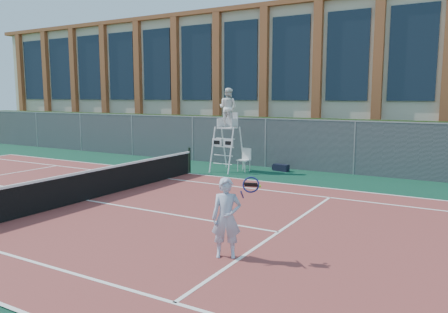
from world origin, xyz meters
The scene contains 12 objects.
ground centered at (0.00, 0.00, 0.00)m, with size 120.00×120.00×0.00m, color #233814.
apron centered at (0.00, 1.00, 0.01)m, with size 36.00×20.00×0.01m, color #0B3428.
tennis_court centered at (0.00, 0.00, 0.02)m, with size 23.77×10.97×0.02m, color brown.
tennis_net centered at (0.00, 0.00, 0.54)m, with size 0.10×11.30×1.10m.
fence centered at (0.00, 8.80, 1.10)m, with size 40.00×0.06×2.20m, color #595E60, non-canonical shape.
hedge centered at (0.00, 10.00, 1.10)m, with size 40.00×1.40×2.20m, color black.
building centered at (0.00, 17.95, 4.15)m, with size 45.00×10.60×8.22m.
umpire_chair centered at (1.02, 7.05, 2.64)m, with size 1.01×1.55×3.61m.
plastic_chair centered at (1.73, 7.32, 0.59)m, with size 0.51×0.51×0.99m.
sports_bag_near centered at (3.08, 8.10, 0.16)m, with size 0.68×0.27×0.29m, color black.
sports_bag_far centered at (2.85, 8.31, 0.11)m, with size 0.52×0.22×0.21m, color black.
tennis_player centered at (6.13, -2.00, 0.84)m, with size 0.96×0.73×1.63m.
Camera 1 is at (10.27, -9.25, 3.20)m, focal length 35.00 mm.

